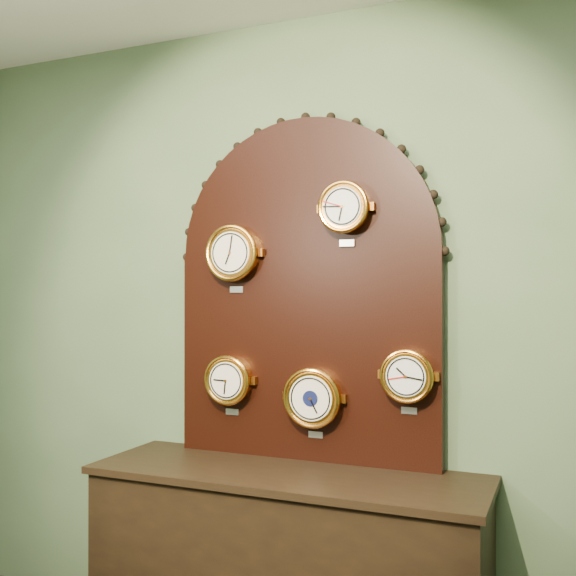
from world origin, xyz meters
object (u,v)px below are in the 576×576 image
at_px(shop_counter, 286,576).
at_px(roman_clock, 233,253).
at_px(hygrometer, 229,380).
at_px(arabic_clock, 344,208).
at_px(barometer, 313,398).
at_px(display_board, 306,278).
at_px(tide_clock, 407,376).

bearing_deg(shop_counter, roman_clock, 154.75).
bearing_deg(roman_clock, hygrometer, 177.97).
bearing_deg(arabic_clock, hygrometer, -179.99).
bearing_deg(barometer, arabic_clock, 0.41).
bearing_deg(display_board, arabic_clock, -18.25).
xyz_separation_m(arabic_clock, barometer, (-0.14, -0.00, -0.81)).
distance_m(roman_clock, hygrometer, 0.57).
bearing_deg(roman_clock, display_board, 11.74).
xyz_separation_m(roman_clock, hygrometer, (-0.02, 0.00, -0.57)).
height_order(roman_clock, tide_clock, roman_clock).
bearing_deg(hygrometer, tide_clock, 0.01).
relative_size(display_board, hygrometer, 5.54).
relative_size(display_board, roman_clock, 5.00).
height_order(display_board, hygrometer, display_board).
distance_m(arabic_clock, hygrometer, 0.93).
height_order(shop_counter, roman_clock, roman_clock).
height_order(display_board, tide_clock, display_board).
distance_m(display_board, arabic_clock, 0.36).
height_order(display_board, arabic_clock, display_board).
height_order(shop_counter, display_board, display_board).
distance_m(shop_counter, arabic_clock, 1.54).
relative_size(arabic_clock, barometer, 0.88).
distance_m(roman_clock, barometer, 0.73).
xyz_separation_m(shop_counter, barometer, (0.06, 0.15, 0.71)).
bearing_deg(arabic_clock, barometer, -179.59).
bearing_deg(barometer, roman_clock, 179.97).
relative_size(shop_counter, hygrometer, 5.79).
bearing_deg(arabic_clock, shop_counter, -142.70).
xyz_separation_m(display_board, tide_clock, (0.47, -0.07, -0.40)).
bearing_deg(roman_clock, barometer, -0.03).
bearing_deg(hygrometer, barometer, -0.13).
distance_m(shop_counter, display_board, 1.25).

